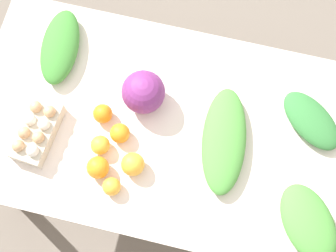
# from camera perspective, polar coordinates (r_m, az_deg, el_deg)

# --- Properties ---
(ground_plane) EXTENTS (8.00, 8.00, 0.00)m
(ground_plane) POSITION_cam_1_polar(r_m,az_deg,el_deg) (2.41, -0.00, -5.11)
(ground_plane) COLOR #70665B
(dining_table) EXTENTS (1.46, 0.82, 0.72)m
(dining_table) POSITION_cam_1_polar(r_m,az_deg,el_deg) (1.80, -0.00, -1.05)
(dining_table) COLOR silver
(dining_table) RESTS_ON ground_plane
(cabbage_purple) EXTENTS (0.16, 0.16, 0.16)m
(cabbage_purple) POSITION_cam_1_polar(r_m,az_deg,el_deg) (1.67, -3.02, 4.16)
(cabbage_purple) COLOR #7A2D75
(cabbage_purple) RESTS_ON dining_table
(egg_carton) EXTENTS (0.14, 0.25, 0.09)m
(egg_carton) POSITION_cam_1_polar(r_m,az_deg,el_deg) (1.73, -15.76, -0.57)
(egg_carton) COLOR beige
(egg_carton) RESTS_ON dining_table
(greens_bunch_chard) EXTENTS (0.20, 0.41, 0.08)m
(greens_bunch_chard) POSITION_cam_1_polar(r_m,az_deg,el_deg) (1.67, 6.85, -1.75)
(greens_bunch_chard) COLOR #4C933D
(greens_bunch_chard) RESTS_ON dining_table
(greens_bunch_kale) EXTENTS (0.29, 0.32, 0.08)m
(greens_bunch_kale) POSITION_cam_1_polar(r_m,az_deg,el_deg) (1.68, 16.75, -11.26)
(greens_bunch_kale) COLOR #4C933D
(greens_bunch_kale) RESTS_ON dining_table
(greens_bunch_scallion) EXTENTS (0.17, 0.32, 0.08)m
(greens_bunch_scallion) POSITION_cam_1_polar(r_m,az_deg,el_deg) (1.83, -13.02, 9.40)
(greens_bunch_scallion) COLOR #3D8433
(greens_bunch_scallion) RESTS_ON dining_table
(greens_bunch_dandelion) EXTENTS (0.29, 0.27, 0.06)m
(greens_bunch_dandelion) POSITION_cam_1_polar(r_m,az_deg,el_deg) (1.76, 17.07, 0.64)
(greens_bunch_dandelion) COLOR #337538
(greens_bunch_dandelion) RESTS_ON dining_table
(orange_0) EXTENTS (0.08, 0.08, 0.08)m
(orange_0) POSITION_cam_1_polar(r_m,az_deg,el_deg) (1.65, -8.54, -5.03)
(orange_0) COLOR orange
(orange_0) RESTS_ON dining_table
(orange_1) EXTENTS (0.07, 0.07, 0.07)m
(orange_1) POSITION_cam_1_polar(r_m,az_deg,el_deg) (1.71, -7.96, 1.49)
(orange_1) COLOR orange
(orange_1) RESTS_ON dining_table
(orange_2) EXTENTS (0.08, 0.08, 0.08)m
(orange_2) POSITION_cam_1_polar(r_m,az_deg,el_deg) (1.64, -4.31, -4.67)
(orange_2) COLOR #F9A833
(orange_2) RESTS_ON dining_table
(orange_3) EXTENTS (0.07, 0.07, 0.07)m
(orange_3) POSITION_cam_1_polar(r_m,az_deg,el_deg) (1.68, -5.89, -0.88)
(orange_3) COLOR orange
(orange_3) RESTS_ON dining_table
(orange_4) EXTENTS (0.06, 0.06, 0.06)m
(orange_4) POSITION_cam_1_polar(r_m,az_deg,el_deg) (1.64, -6.88, -7.34)
(orange_4) COLOR #F9A833
(orange_4) RESTS_ON dining_table
(orange_5) EXTENTS (0.07, 0.07, 0.07)m
(orange_5) POSITION_cam_1_polar(r_m,az_deg,el_deg) (1.67, -8.26, -2.31)
(orange_5) COLOR #F9A833
(orange_5) RESTS_ON dining_table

